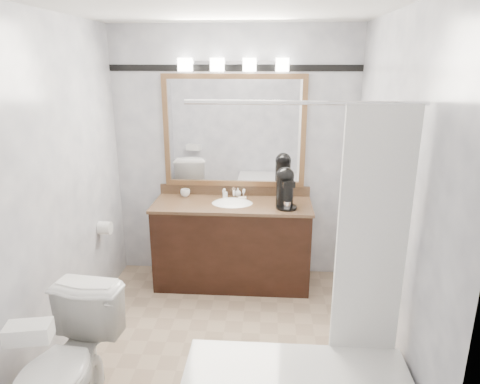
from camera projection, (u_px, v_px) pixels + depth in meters
name	position (u px, v px, depth m)	size (l,w,h in m)	color
room	(220.00, 195.00, 3.04)	(2.42, 2.62, 2.52)	tan
vanity	(232.00, 242.00, 4.25)	(1.53, 0.58, 0.97)	black
mirror	(234.00, 132.00, 4.19)	(1.40, 0.04, 1.10)	olive
vanity_light_bar	(233.00, 64.00, 3.95)	(1.02, 0.14, 0.12)	silver
accent_stripe	(234.00, 68.00, 4.02)	(2.40, 0.01, 0.06)	black
tp_roll	(105.00, 228.00, 3.91)	(0.12, 0.12, 0.11)	white
toilet	(65.00, 369.00, 2.54)	(0.46, 0.80, 0.82)	white
tissue_box	(29.00, 332.00, 2.14)	(0.22, 0.12, 0.09)	white
coffee_maker	(285.00, 187.00, 3.97)	(0.20, 0.25, 0.38)	black
cup_left	(185.00, 193.00, 4.32)	(0.10, 0.10, 0.07)	white
soap_bottle_a	(225.00, 194.00, 4.25)	(0.04, 0.04, 0.10)	white
soap_bottle_b	(238.00, 192.00, 4.31)	(0.07, 0.07, 0.09)	white
soap_bar	(242.00, 198.00, 4.23)	(0.08, 0.05, 0.02)	beige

